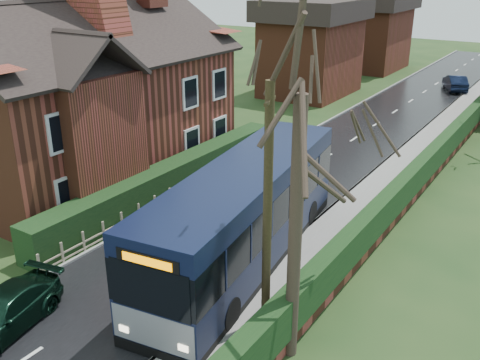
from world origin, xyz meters
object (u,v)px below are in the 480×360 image
Objects in this scene: car_silver at (263,165)px; telegraph_pole at (267,213)px; bus at (245,216)px; car_green at (2,313)px; brick_house at (87,92)px; bus_stop_sign at (272,217)px.

telegraph_pole is (6.30, -10.47, 3.10)m from car_silver.
car_green is (-3.81, -7.31, -1.21)m from bus.
telegraph_pole reaches higher than car_green.
car_green is at bearing -89.63° from car_silver.
car_green is (7.13, -10.26, -3.78)m from brick_house.
bus reaches higher than car_green.
bus_stop_sign is at bearing 101.07° from telegraph_pole.
telegraph_pole is at bearing -54.23° from bus_stop_sign.
brick_house is at bearing 156.96° from bus.
bus_stop_sign is (4.70, -7.38, 1.31)m from car_silver.
car_green is at bearing -125.47° from bus.
car_silver is at bearing 32.58° from brick_house.
car_green is 9.01m from bus_stop_sign.
car_green is (-0.10, -14.88, -0.07)m from car_silver.
brick_house reaches higher than car_silver.
bus is at bearing -15.08° from brick_house.
bus is at bearing 115.52° from telegraph_pole.
brick_house is 14.76m from telegraph_pole.
bus is 3.13× the size of car_silver.
brick_house reaches higher than telegraph_pole.
car_silver is at bearing 104.77° from telegraph_pole.
car_silver is 1.31× the size of bus_stop_sign.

